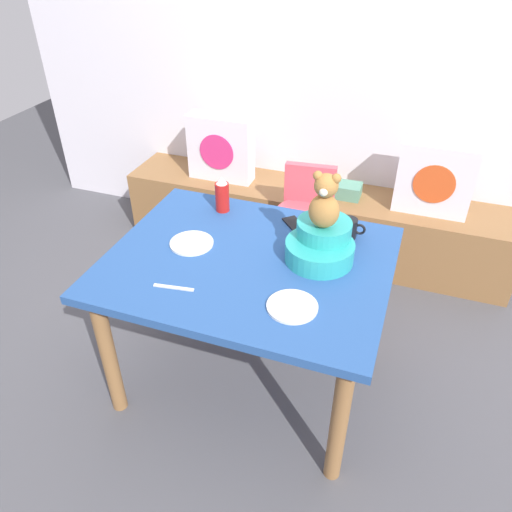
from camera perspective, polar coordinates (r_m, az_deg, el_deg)
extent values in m
plane|color=#4C4C51|center=(2.68, -0.74, -13.36)|extent=(8.00, 8.00, 0.00)
cube|color=silver|center=(3.31, 8.96, 22.46)|extent=(4.40, 0.10, 2.60)
cube|color=olive|center=(3.46, 6.41, 4.03)|extent=(2.60, 0.44, 0.46)
cube|color=silver|center=(3.42, -4.06, 12.27)|extent=(0.44, 0.14, 0.44)
cylinder|color=#E02D72|center=(3.36, -4.57, 11.80)|extent=(0.24, 0.01, 0.24)
cube|color=silver|center=(3.17, 19.86, 8.31)|extent=(0.44, 0.14, 0.44)
cylinder|color=#D84C1E|center=(3.11, 19.78, 7.75)|extent=(0.24, 0.01, 0.24)
cube|color=#55937A|center=(3.29, 10.23, 7.46)|extent=(0.20, 0.14, 0.09)
cube|color=#264C8C|center=(2.19, -0.88, -0.77)|extent=(1.23, 0.99, 0.04)
cylinder|color=olive|center=(2.38, -16.59, -10.89)|extent=(0.07, 0.07, 0.70)
cylinder|color=olive|center=(2.08, 9.53, -18.32)|extent=(0.07, 0.07, 0.70)
cylinder|color=olive|center=(2.89, -7.85, -0.22)|extent=(0.07, 0.07, 0.70)
cylinder|color=olive|center=(2.65, 13.13, -4.67)|extent=(0.07, 0.07, 0.70)
cylinder|color=#D84C59|center=(2.93, 5.62, 4.27)|extent=(0.34, 0.34, 0.10)
cube|color=#D84C59|center=(2.97, 6.23, 8.25)|extent=(0.30, 0.08, 0.24)
cube|color=white|center=(2.74, 5.11, 3.56)|extent=(0.32, 0.23, 0.02)
cylinder|color=silver|center=(3.00, 2.05, -1.14)|extent=(0.03, 0.03, 0.46)
cylinder|color=silver|center=(2.95, 7.23, -2.22)|extent=(0.03, 0.03, 0.46)
cylinder|color=silver|center=(3.22, 3.59, 1.63)|extent=(0.03, 0.03, 0.46)
cylinder|color=silver|center=(3.17, 8.43, 0.68)|extent=(0.03, 0.03, 0.46)
cylinder|color=teal|center=(2.17, 7.30, 0.54)|extent=(0.30, 0.30, 0.09)
cylinder|color=teal|center=(2.17, 7.83, 3.12)|extent=(0.24, 0.24, 0.07)
ellipsoid|color=#A57238|center=(2.08, 7.82, 5.14)|extent=(0.13, 0.11, 0.15)
sphere|color=#A57238|center=(2.03, 8.08, 8.02)|extent=(0.10, 0.10, 0.10)
sphere|color=beige|center=(1.99, 7.79, 7.31)|extent=(0.04, 0.04, 0.04)
sphere|color=#A57238|center=(2.02, 7.12, 9.15)|extent=(0.04, 0.04, 0.04)
sphere|color=#A57238|center=(2.00, 9.22, 8.79)|extent=(0.04, 0.04, 0.04)
cylinder|color=red|center=(2.51, -3.90, 6.77)|extent=(0.07, 0.07, 0.15)
cone|color=white|center=(2.47, -3.99, 8.66)|extent=(0.06, 0.06, 0.03)
cylinder|color=black|center=(2.34, 10.57, 3.16)|extent=(0.08, 0.08, 0.09)
torus|color=black|center=(2.33, 11.83, 3.02)|extent=(0.06, 0.01, 0.06)
cylinder|color=white|center=(2.29, -7.41, 1.47)|extent=(0.20, 0.20, 0.01)
cylinder|color=white|center=(1.92, 4.19, -5.81)|extent=(0.20, 0.20, 0.01)
cube|color=black|center=(2.42, 4.47, 3.66)|extent=(0.15, 0.15, 0.01)
cube|color=silver|center=(2.04, -9.44, -3.60)|extent=(0.17, 0.04, 0.01)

